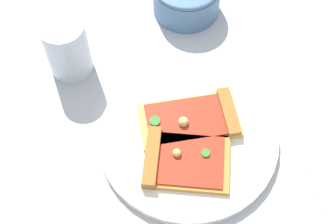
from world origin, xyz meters
name	(u,v)px	position (x,y,z in m)	size (l,w,h in m)	color
ground_plane	(188,131)	(0.00, 0.00, 0.00)	(2.40, 2.40, 0.00)	#B2B7BC
plate	(189,138)	(-0.01, 0.00, 0.01)	(0.28, 0.28, 0.01)	white
pizza_slice_near	(180,160)	(-0.06, 0.01, 0.02)	(0.10, 0.13, 0.02)	gold
pizza_slice_far	(194,119)	(0.01, -0.01, 0.02)	(0.12, 0.17, 0.02)	#E5B256
soda_glass	(67,49)	(0.11, 0.20, 0.05)	(0.07, 0.07, 0.10)	silver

